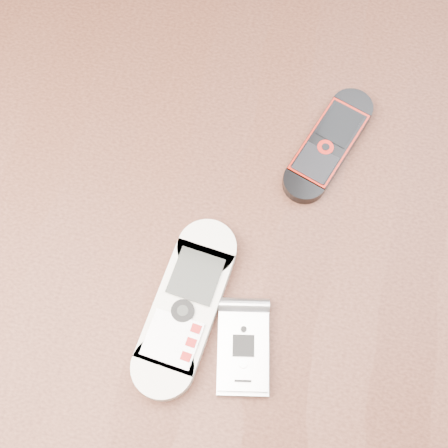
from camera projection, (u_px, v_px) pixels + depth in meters
ground at (222, 355)px, 1.30m from camera, size 4.00×4.00×0.00m
table at (220, 260)px, 0.70m from camera, size 1.20×0.80×0.75m
nokia_white at (186, 307)px, 0.56m from camera, size 0.08×0.18×0.02m
nokia_black_red at (329, 144)px, 0.62m from camera, size 0.09×0.15×0.01m
motorola_razr at (243, 350)px, 0.55m from camera, size 0.06×0.10×0.01m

